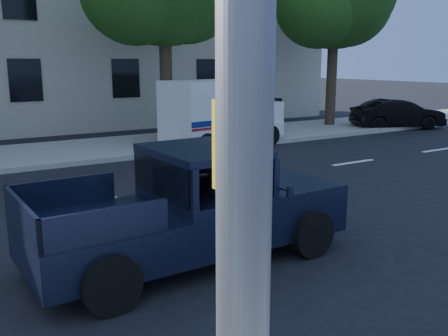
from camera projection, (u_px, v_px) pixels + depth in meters
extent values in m
plane|color=black|center=(147.00, 256.00, 7.60)|extent=(120.00, 120.00, 0.00)
cube|color=gray|center=(25.00, 156.00, 15.20)|extent=(60.00, 4.00, 0.15)
cylinder|color=#332619|center=(166.00, 81.00, 17.69)|extent=(0.44, 0.44, 4.40)
cylinder|color=#332619|center=(332.00, 78.00, 21.85)|extent=(0.44, 0.44, 4.40)
sphere|color=#10350D|center=(319.00, 4.00, 20.35)|extent=(3.60, 3.60, 3.60)
sphere|color=#10350D|center=(347.00, 1.00, 21.93)|extent=(4.00, 4.00, 4.00)
cube|color=beige|center=(55.00, 24.00, 21.88)|extent=(26.00, 6.00, 9.00)
cube|color=black|center=(190.00, 223.00, 7.36)|extent=(4.74, 1.93, 0.60)
cube|color=black|center=(278.00, 183.00, 8.19)|extent=(1.40, 1.84, 0.14)
cube|color=black|center=(202.00, 151.00, 7.26)|extent=(1.44, 1.77, 0.11)
cube|color=black|center=(243.00, 166.00, 7.73)|extent=(0.27, 1.56, 0.51)
cube|color=black|center=(228.00, 214.00, 7.22)|extent=(0.51, 0.51, 0.34)
cube|color=black|center=(290.00, 192.00, 6.83)|extent=(0.09, 0.05, 0.14)
cube|color=silver|center=(223.00, 131.00, 17.30)|extent=(4.41, 2.50, 0.50)
cube|color=silver|center=(214.00, 102.00, 16.83)|extent=(3.63, 2.38, 1.49)
cube|color=silver|center=(257.00, 110.00, 18.22)|extent=(1.16, 1.95, 0.70)
cube|color=navy|center=(233.00, 121.00, 16.25)|extent=(3.34, 0.54, 0.18)
cube|color=#9E0F0F|center=(233.00, 126.00, 16.28)|extent=(3.34, 0.54, 0.07)
imported|color=black|center=(398.00, 114.00, 21.74)|extent=(2.77, 4.15, 1.29)
cube|color=yellow|center=(229.00, 143.00, 2.70)|extent=(0.19, 0.03, 0.48)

